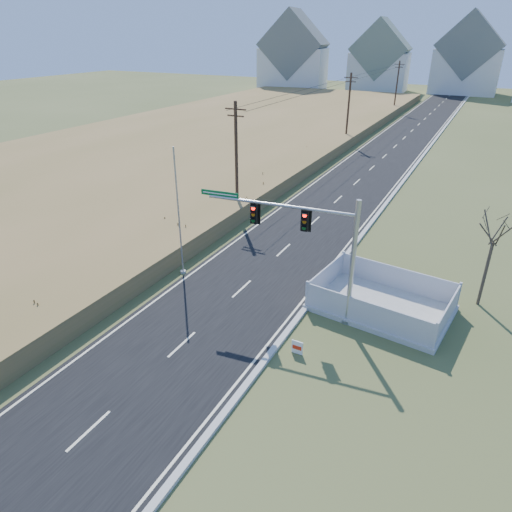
{
  "coord_description": "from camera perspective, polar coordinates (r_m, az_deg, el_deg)",
  "views": [
    {
      "loc": [
        11.43,
        -16.27,
        13.67
      ],
      "look_at": [
        1.85,
        2.26,
        3.4
      ],
      "focal_mm": 32.0,
      "sensor_mm": 36.0,
      "label": 1
    }
  ],
  "objects": [
    {
      "name": "utility_pole_far",
      "position": [
        93.45,
        17.18,
        19.63
      ],
      "size": [
        1.8,
        0.26,
        9.0
      ],
      "color": "#422D1E",
      "rests_on": "ground"
    },
    {
      "name": "curb",
      "position": [
        68.04,
        21.2,
        12.99
      ],
      "size": [
        0.3,
        180.0,
        0.18
      ],
      "primitive_type": "cube",
      "color": "#B2AFA8",
      "rests_on": "ground"
    },
    {
      "name": "condo_n",
      "position": [
        128.76,
        24.92,
        21.32
      ],
      "size": [
        15.27,
        10.2,
        18.54
      ],
      "color": "silver",
      "rests_on": "ground"
    },
    {
      "name": "traffic_signal_mast",
      "position": [
        22.88,
        7.62,
        1.47
      ],
      "size": [
        8.43,
        1.14,
        6.74
      ],
      "rotation": [
        0.0,
        0.0,
        0.1
      ],
      "color": "#9EA0A5",
      "rests_on": "ground"
    },
    {
      "name": "reed_marsh",
      "position": [
        67.76,
        -4.93,
        15.05
      ],
      "size": [
        38.0,
        110.0,
        1.3
      ],
      "primitive_type": "cube",
      "color": "olive",
      "rests_on": "ground"
    },
    {
      "name": "utility_pole_near",
      "position": [
        37.15,
        -2.47,
        12.2
      ],
      "size": [
        1.8,
        0.26,
        9.0
      ],
      "color": "#422D1E",
      "rests_on": "ground"
    },
    {
      "name": "utility_pole_mid",
      "position": [
        64.47,
        11.47,
        17.72
      ],
      "size": [
        1.8,
        0.26,
        9.0
      ],
      "color": "#422D1E",
      "rests_on": "ground"
    },
    {
      "name": "road",
      "position": [
        68.62,
        17.71,
        13.56
      ],
      "size": [
        8.0,
        180.0,
        0.06
      ],
      "primitive_type": "cube",
      "color": "black",
      "rests_on": "ground"
    },
    {
      "name": "ground",
      "position": [
        24.13,
        -6.45,
        -8.48
      ],
      "size": [
        260.0,
        260.0,
        0.0
      ],
      "primitive_type": "plane",
      "color": "#495127",
      "rests_on": "ground"
    },
    {
      "name": "flagpole",
      "position": [
        27.82,
        -9.53,
        3.68
      ],
      "size": [
        0.36,
        0.36,
        7.96
      ],
      "color": "#B7B5AD",
      "rests_on": "ground"
    },
    {
      "name": "fence_enclosure",
      "position": [
        25.92,
        15.36,
        -5.88
      ],
      "size": [
        7.62,
        5.67,
        1.63
      ],
      "rotation": [
        0.0,
        0.0,
        -0.13
      ],
      "color": "#B7B5AD",
      "rests_on": "ground"
    },
    {
      "name": "condo_nnw",
      "position": [
        127.88,
        15.17,
        22.38
      ],
      "size": [
        14.93,
        11.17,
        17.03
      ],
      "rotation": [
        0.0,
        0.0,
        0.07
      ],
      "color": "silver",
      "rests_on": "ground"
    },
    {
      "name": "open_sign",
      "position": [
        21.89,
        5.17,
        -11.31
      ],
      "size": [
        0.57,
        0.08,
        0.7
      ],
      "rotation": [
        0.0,
        0.0,
        -0.03
      ],
      "color": "white",
      "rests_on": "ground"
    },
    {
      "name": "condo_nw",
      "position": [
        126.48,
        4.7,
        23.43
      ],
      "size": [
        17.69,
        13.38,
        19.05
      ],
      "rotation": [
        0.0,
        0.0,
        0.14
      ],
      "color": "silver",
      "rests_on": "ground"
    },
    {
      "name": "bare_tree",
      "position": [
        26.58,
        27.88,
        3.15
      ],
      "size": [
        2.16,
        2.16,
        5.73
      ],
      "color": "#4C3F33",
      "rests_on": "ground"
    }
  ]
}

